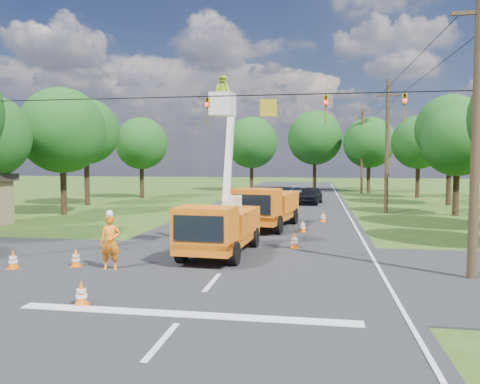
% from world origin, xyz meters
% --- Properties ---
extents(ground, '(140.00, 140.00, 0.00)m').
position_xyz_m(ground, '(0.00, 20.00, 0.00)').
color(ground, '#294915').
rests_on(ground, ground).
extents(road_main, '(12.00, 100.00, 0.06)m').
position_xyz_m(road_main, '(0.00, 20.00, 0.00)').
color(road_main, black).
rests_on(road_main, ground).
extents(road_cross, '(56.00, 10.00, 0.07)m').
position_xyz_m(road_cross, '(0.00, 2.00, 0.00)').
color(road_cross, black).
rests_on(road_cross, ground).
extents(stop_bar, '(9.00, 0.45, 0.02)m').
position_xyz_m(stop_bar, '(0.00, -3.20, 0.00)').
color(stop_bar, silver).
rests_on(stop_bar, ground).
extents(edge_line, '(0.12, 90.00, 0.02)m').
position_xyz_m(edge_line, '(5.60, 20.00, 0.00)').
color(edge_line, silver).
rests_on(edge_line, ground).
extents(bucket_truck, '(2.74, 6.15, 7.56)m').
position_xyz_m(bucket_truck, '(-0.67, 4.44, 1.58)').
color(bucket_truck, orange).
rests_on(bucket_truck, ground).
extents(second_truck, '(3.41, 6.85, 2.45)m').
position_xyz_m(second_truck, '(0.44, 12.29, 1.28)').
color(second_truck, orange).
rests_on(second_truck, ground).
extents(ground_worker, '(0.82, 0.62, 2.04)m').
position_xyz_m(ground_worker, '(-4.09, 1.26, 1.02)').
color(ground_worker, orange).
rests_on(ground_worker, ground).
extents(distant_car, '(2.52, 4.85, 1.58)m').
position_xyz_m(distant_car, '(2.70, 28.00, 0.79)').
color(distant_car, black).
rests_on(distant_car, ground).
extents(traffic_cone_0, '(0.38, 0.38, 0.71)m').
position_xyz_m(traffic_cone_0, '(-3.03, -2.87, 0.36)').
color(traffic_cone_0, orange).
rests_on(traffic_cone_0, ground).
extents(traffic_cone_1, '(0.38, 0.38, 0.71)m').
position_xyz_m(traffic_cone_1, '(2.34, 6.43, 0.36)').
color(traffic_cone_1, orange).
rests_on(traffic_cone_1, ground).
extents(traffic_cone_2, '(0.38, 0.38, 0.71)m').
position_xyz_m(traffic_cone_2, '(2.57, 11.27, 0.36)').
color(traffic_cone_2, orange).
rests_on(traffic_cone_2, ground).
extents(traffic_cone_3, '(0.38, 0.38, 0.71)m').
position_xyz_m(traffic_cone_3, '(-5.53, 1.41, 0.36)').
color(traffic_cone_3, orange).
rests_on(traffic_cone_3, ground).
extents(traffic_cone_4, '(0.38, 0.38, 0.71)m').
position_xyz_m(traffic_cone_4, '(-7.65, 0.74, 0.36)').
color(traffic_cone_4, orange).
rests_on(traffic_cone_4, ground).
extents(traffic_cone_6, '(0.38, 0.38, 0.71)m').
position_xyz_m(traffic_cone_6, '(3.74, 15.76, 0.36)').
color(traffic_cone_6, orange).
rests_on(traffic_cone_6, ground).
extents(pole_right_near, '(1.80, 0.30, 10.00)m').
position_xyz_m(pole_right_near, '(8.50, 2.00, 5.11)').
color(pole_right_near, '#4C3823').
rests_on(pole_right_near, ground).
extents(pole_right_mid, '(1.80, 0.30, 10.00)m').
position_xyz_m(pole_right_mid, '(8.50, 22.00, 5.11)').
color(pole_right_mid, '#4C3823').
rests_on(pole_right_mid, ground).
extents(pole_right_far, '(1.80, 0.30, 10.00)m').
position_xyz_m(pole_right_far, '(8.50, 42.00, 5.11)').
color(pole_right_far, '#4C3823').
rests_on(pole_right_far, ground).
extents(signal_span, '(18.00, 0.29, 1.07)m').
position_xyz_m(signal_span, '(2.23, 1.99, 5.88)').
color(signal_span, black).
rests_on(signal_span, ground).
extents(tree_left_d, '(6.20, 6.20, 9.24)m').
position_xyz_m(tree_left_d, '(-15.00, 17.00, 6.12)').
color(tree_left_d, '#382616').
rests_on(tree_left_d, ground).
extents(tree_left_e, '(5.80, 5.80, 9.41)m').
position_xyz_m(tree_left_e, '(-16.80, 24.00, 6.49)').
color(tree_left_e, '#382616').
rests_on(tree_left_e, ground).
extents(tree_left_f, '(5.40, 5.40, 8.40)m').
position_xyz_m(tree_left_f, '(-14.80, 32.00, 5.69)').
color(tree_left_f, '#382616').
rests_on(tree_left_f, ground).
extents(tree_right_c, '(5.00, 5.00, 7.83)m').
position_xyz_m(tree_right_c, '(13.20, 21.00, 5.31)').
color(tree_right_c, '#382616').
rests_on(tree_right_c, ground).
extents(tree_right_d, '(6.00, 6.00, 9.70)m').
position_xyz_m(tree_right_d, '(14.80, 29.00, 6.68)').
color(tree_right_d, '#382616').
rests_on(tree_right_d, ground).
extents(tree_right_e, '(5.60, 5.60, 8.63)m').
position_xyz_m(tree_right_e, '(13.80, 37.00, 5.81)').
color(tree_right_e, '#382616').
rests_on(tree_right_e, ground).
extents(tree_far_a, '(6.60, 6.60, 9.50)m').
position_xyz_m(tree_far_a, '(-5.00, 45.00, 6.19)').
color(tree_far_a, '#382616').
rests_on(tree_far_a, ground).
extents(tree_far_b, '(7.00, 7.00, 10.32)m').
position_xyz_m(tree_far_b, '(3.00, 47.00, 6.81)').
color(tree_far_b, '#382616').
rests_on(tree_far_b, ground).
extents(tree_far_c, '(6.20, 6.20, 9.18)m').
position_xyz_m(tree_far_c, '(9.50, 44.00, 6.06)').
color(tree_far_c, '#382616').
rests_on(tree_far_c, ground).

